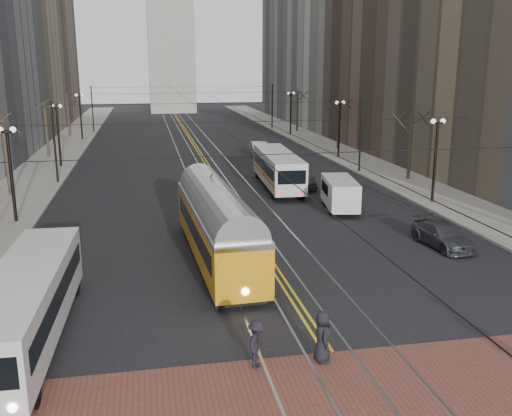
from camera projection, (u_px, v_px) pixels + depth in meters
name	position (u px, v px, depth m)	size (l,w,h in m)	color
ground	(320.00, 339.00, 20.11)	(260.00, 260.00, 0.00)	black
sidewalk_left	(57.00, 156.00, 60.18)	(5.00, 140.00, 0.15)	gray
sidewalk_right	(329.00, 148.00, 65.69)	(5.00, 140.00, 0.15)	gray
crosswalk_band	(361.00, 403.00, 16.30)	(25.00, 6.00, 0.01)	brown
streetcar_rails	(199.00, 152.00, 62.95)	(4.80, 130.00, 0.02)	gray
centre_lines	(199.00, 152.00, 62.95)	(0.42, 130.00, 0.01)	gold
building_right_far	(317.00, 4.00, 101.79)	(16.00, 20.00, 40.00)	slate
lamp_posts	(217.00, 147.00, 46.80)	(27.60, 57.20, 5.60)	black
street_trees	(208.00, 138.00, 52.98)	(31.68, 53.28, 5.60)	#382D23
trolley_wires	(209.00, 128.00, 52.35)	(25.96, 120.00, 6.60)	black
transit_bus	(28.00, 307.00, 19.54)	(2.20, 10.56, 2.64)	silver
streetcar	(217.00, 231.00, 27.81)	(2.35, 12.66, 2.98)	orange
rear_bus	(278.00, 170.00, 44.47)	(2.32, 10.66, 2.78)	white
cargo_van	(340.00, 195.00, 37.57)	(1.84, 4.77, 2.11)	silver
sedan_grey	(304.00, 179.00, 44.67)	(1.61, 4.00, 1.36)	#44474C
sedan_silver	(259.00, 149.00, 59.76)	(1.63, 4.69, 1.54)	#AAADB1
sedan_parked	(442.00, 235.00, 30.19)	(1.74, 4.28, 1.24)	#3C3E44
pedestrian_a	(322.00, 336.00, 18.39)	(0.85, 0.55, 1.73)	black
pedestrian_d	(257.00, 344.00, 18.01)	(1.04, 0.60, 1.61)	black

